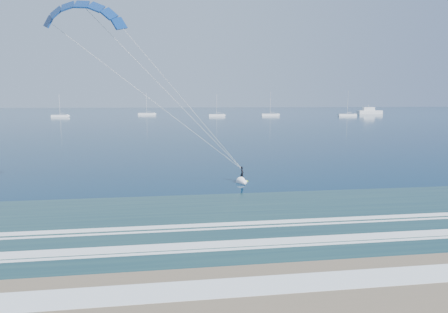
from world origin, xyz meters
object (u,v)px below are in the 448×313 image
(motor_yacht, at_px, (369,111))
(sailboat_4, at_px, (270,115))
(sailboat_3, at_px, (217,115))
(sailboat_1, at_px, (60,116))
(sailboat_2, at_px, (147,114))
(kitesurfer_rig, at_px, (173,98))
(sailboat_5, at_px, (347,115))

(motor_yacht, relative_size, sailboat_4, 1.14)
(motor_yacht, xyz_separation_m, sailboat_3, (-100.61, -21.99, -1.00))
(sailboat_1, bearing_deg, sailboat_4, 0.23)
(motor_yacht, bearing_deg, sailboat_1, -174.09)
(sailboat_2, bearing_deg, sailboat_3, -34.14)
(sailboat_3, bearing_deg, kitesurfer_rig, -98.66)
(sailboat_3, bearing_deg, sailboat_5, -4.71)
(kitesurfer_rig, bearing_deg, sailboat_4, 72.23)
(sailboat_4, bearing_deg, sailboat_5, -12.87)
(kitesurfer_rig, height_order, sailboat_1, kitesurfer_rig)
(kitesurfer_rig, xyz_separation_m, motor_yacht, (127.58, 199.11, -7.53))
(sailboat_2, xyz_separation_m, sailboat_4, (69.56, -22.67, 0.00))
(sailboat_3, bearing_deg, sailboat_2, 145.86)
(sailboat_1, relative_size, sailboat_4, 0.88)
(kitesurfer_rig, distance_m, sailboat_5, 198.14)
(motor_yacht, relative_size, sailboat_5, 1.12)
(sailboat_3, height_order, sailboat_4, sailboat_4)
(motor_yacht, height_order, sailboat_2, sailboat_2)
(kitesurfer_rig, relative_size, sailboat_1, 1.72)
(sailboat_2, bearing_deg, sailboat_1, -152.02)
(kitesurfer_rig, bearing_deg, motor_yacht, 57.35)
(sailboat_2, relative_size, sailboat_3, 1.11)
(motor_yacht, bearing_deg, sailboat_3, -167.67)
(sailboat_3, xyz_separation_m, sailboat_5, (72.52, -5.97, 0.01))
(sailboat_3, distance_m, sailboat_5, 72.76)
(kitesurfer_rig, xyz_separation_m, sailboat_2, (-11.66, 203.31, -8.53))
(motor_yacht, bearing_deg, sailboat_4, -165.16)
(sailboat_4, relative_size, sailboat_5, 0.98)
(sailboat_2, height_order, sailboat_3, sailboat_2)
(sailboat_2, bearing_deg, sailboat_5, -16.14)
(sailboat_1, bearing_deg, sailboat_3, -2.14)
(sailboat_4, bearing_deg, sailboat_2, 161.95)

